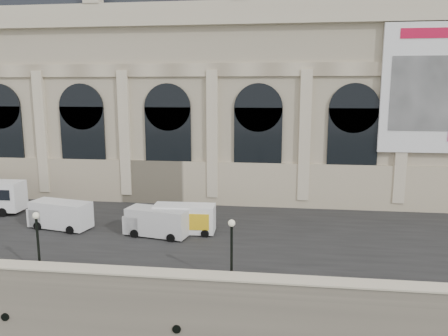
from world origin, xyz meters
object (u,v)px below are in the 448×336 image
object	(u,v)px
lamp_right	(232,253)
box_truck	(180,219)
van_b	(154,222)
van_c	(58,215)
lamp_left	(38,244)

from	to	relation	value
lamp_right	box_truck	bearing A→B (deg)	119.89
van_b	lamp_right	size ratio (longest dim) A/B	1.32
box_truck	lamp_right	size ratio (longest dim) A/B	1.46
box_truck	van_c	bearing A→B (deg)	-179.39
van_b	lamp_right	xyz separation A→B (m)	(7.95, -9.05, 0.97)
lamp_left	lamp_right	bearing A→B (deg)	0.56
van_c	box_truck	distance (m)	11.73
box_truck	lamp_right	xyz separation A→B (m)	(5.81, -10.11, 0.94)
lamp_left	box_truck	bearing A→B (deg)	52.85
box_truck	lamp_left	size ratio (longest dim) A/B	1.45
van_b	lamp_left	world-z (taller)	lamp_left
van_b	box_truck	xyz separation A→B (m)	(2.14, 1.06, 0.04)
van_b	lamp_right	world-z (taller)	lamp_right
van_b	box_truck	world-z (taller)	box_truck
van_b	lamp_left	distance (m)	10.81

